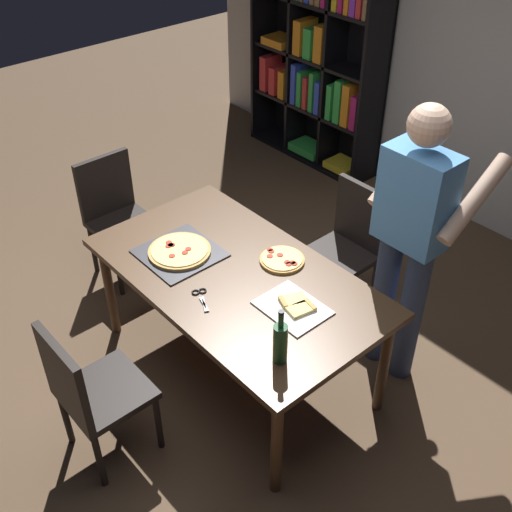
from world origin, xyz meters
name	(u,v)px	position (x,y,z in m)	size (l,w,h in m)	color
ground_plane	(238,366)	(0.00, 0.00, 0.00)	(12.00, 12.00, 0.00)	brown
back_wall	(512,54)	(0.00, 2.60, 1.40)	(6.40, 0.10, 2.80)	silver
dining_table	(236,283)	(0.00, 0.00, 0.68)	(1.75, 0.98, 0.75)	#4C331E
chair_near_camera	(89,390)	(0.00, -0.98, 0.51)	(0.42, 0.42, 0.90)	black
chair_far_side	(349,241)	(0.00, 0.98, 0.51)	(0.42, 0.42, 0.90)	black
chair_left_end	(115,210)	(-1.36, 0.00, 0.51)	(0.42, 0.42, 0.90)	black
bookshelf	(319,52)	(-1.69, 2.38, 1.03)	(1.40, 0.35, 1.95)	black
person_serving_pizza	(412,233)	(0.60, 0.76, 1.00)	(0.55, 0.54, 1.75)	#38476B
pepperoni_pizza_on_tray	(180,252)	(-0.36, -0.13, 0.77)	(0.43, 0.43, 0.04)	#2D2D33
pizza_slices_on_towel	(294,306)	(0.42, 0.05, 0.76)	(0.36, 0.28, 0.03)	white
wine_bottle	(280,342)	(0.65, -0.27, 0.87)	(0.07, 0.07, 0.32)	#194723
kitchen_scissors	(201,296)	(0.03, -0.27, 0.76)	(0.20, 0.13, 0.01)	silver
second_pizza_plain	(282,260)	(0.09, 0.27, 0.76)	(0.26, 0.26, 0.03)	tan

